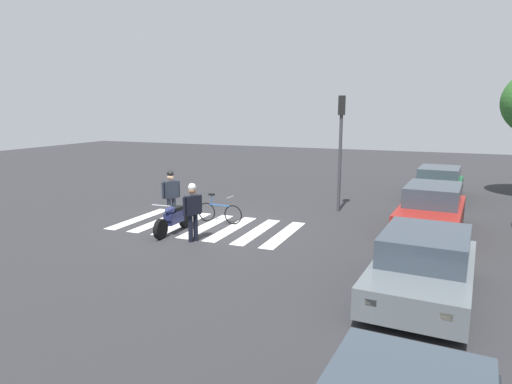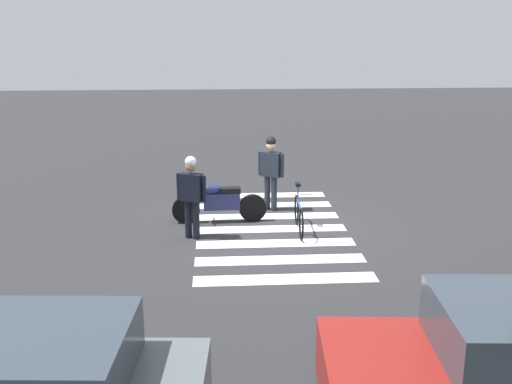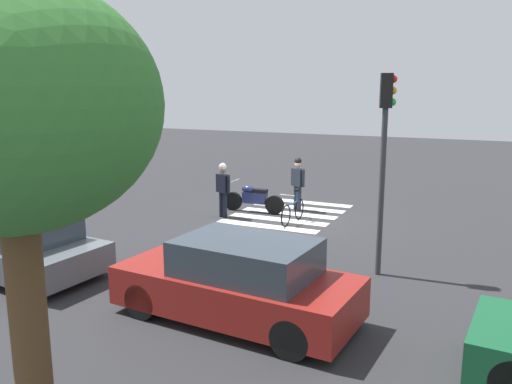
% 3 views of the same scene
% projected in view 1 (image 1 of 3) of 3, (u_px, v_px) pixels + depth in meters
% --- Properties ---
extents(ground_plane, '(60.00, 60.00, 0.00)m').
position_uv_depth(ground_plane, '(207.00, 226.00, 15.09)').
color(ground_plane, '#2B2B2D').
extents(police_motorcycle, '(2.10, 0.62, 1.02)m').
position_uv_depth(police_motorcycle, '(173.00, 219.00, 14.21)').
color(police_motorcycle, black).
rests_on(police_motorcycle, ground_plane).
extents(leaning_bicycle, '(0.46, 1.68, 0.99)m').
position_uv_depth(leaning_bicycle, '(219.00, 212.00, 15.46)').
color(leaning_bicycle, black).
rests_on(leaning_bicycle, ground_plane).
extents(officer_on_foot, '(0.58, 0.42, 1.77)m').
position_uv_depth(officer_on_foot, '(171.00, 192.00, 15.52)').
color(officer_on_foot, '#1E232D').
rests_on(officer_on_foot, ground_plane).
extents(officer_by_motorcycle, '(0.61, 0.37, 1.73)m').
position_uv_depth(officer_by_motorcycle, '(193.00, 208.00, 13.20)').
color(officer_by_motorcycle, black).
rests_on(officer_by_motorcycle, ground_plane).
extents(crosswalk_stripes, '(3.20, 5.85, 0.01)m').
position_uv_depth(crosswalk_stripes, '(207.00, 226.00, 15.09)').
color(crosswalk_stripes, silver).
rests_on(crosswalk_stripes, ground_plane).
extents(car_green_compact, '(4.17, 2.12, 1.34)m').
position_uv_depth(car_green_compact, '(438.00, 184.00, 19.61)').
color(car_green_compact, black).
rests_on(car_green_compact, ground_plane).
extents(car_maroon_wagon, '(4.37, 2.10, 1.47)m').
position_uv_depth(car_maroon_wagon, '(431.00, 210.00, 14.33)').
color(car_maroon_wagon, black).
rests_on(car_maroon_wagon, ground_plane).
extents(car_grey_coupe, '(4.23, 2.18, 1.34)m').
position_uv_depth(car_grey_coupe, '(423.00, 266.00, 9.40)').
color(car_grey_coupe, black).
rests_on(car_grey_coupe, ground_plane).
extents(traffic_light_pole, '(0.35, 0.30, 4.30)m').
position_uv_depth(traffic_light_pole, '(341.00, 135.00, 16.75)').
color(traffic_light_pole, '#38383D').
rests_on(traffic_light_pole, ground_plane).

